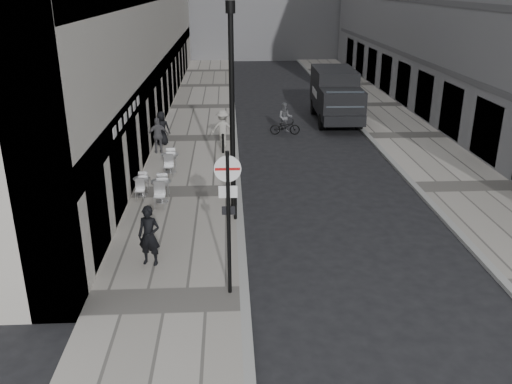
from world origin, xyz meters
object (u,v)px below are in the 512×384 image
sign_post (228,205)px  lamppost (232,99)px  panel_van (336,93)px  cyclist (285,122)px  walking_man (149,236)px

sign_post → lamppost: bearing=88.2°
sign_post → panel_van: 19.80m
panel_van → sign_post: bearing=-106.5°
sign_post → lamppost: 5.94m
lamppost → cyclist: (2.88, 10.10, -3.32)m
cyclist → lamppost: bearing=-102.4°
sign_post → lamppost: size_ratio=0.55×
sign_post → cyclist: bearing=79.0°
panel_van → cyclist: size_ratio=3.66×
walking_man → lamppost: (2.40, 4.12, 3.00)m
sign_post → panel_van: (6.27, 18.76, -0.91)m
lamppost → panel_van: size_ratio=1.11×
panel_van → cyclist: (-3.21, -2.90, -0.97)m
sign_post → cyclist: (3.05, 15.86, -1.88)m
walking_man → panel_van: (8.50, 17.12, 0.65)m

